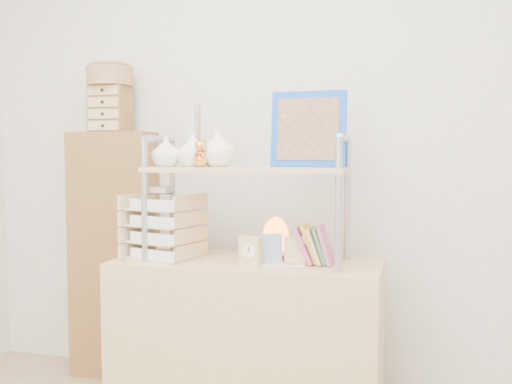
# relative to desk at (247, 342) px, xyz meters

# --- Properties ---
(room_shell) EXTENTS (3.42, 3.41, 2.61)m
(room_shell) POSITION_rel_desk_xyz_m (0.00, -0.81, 1.32)
(room_shell) COLOR silver
(room_shell) RESTS_ON ground
(desk) EXTENTS (1.20, 0.50, 0.75)m
(desk) POSITION_rel_desk_xyz_m (0.00, 0.00, 0.00)
(desk) COLOR tan
(desk) RESTS_ON ground
(cabinet) EXTENTS (0.47, 0.27, 1.35)m
(cabinet) POSITION_rel_desk_xyz_m (-0.88, 0.37, 0.30)
(cabinet) COLOR brown
(cabinet) RESTS_ON ground
(hutch) EXTENTS (0.90, 0.34, 0.76)m
(hutch) POSITION_rel_desk_xyz_m (-0.06, 0.01, 0.81)
(hutch) COLOR #979BA5
(hutch) RESTS_ON desk
(letter_tray) EXTENTS (0.32, 0.31, 0.33)m
(letter_tray) POSITION_rel_desk_xyz_m (-0.39, -0.05, 0.51)
(letter_tray) COLOR #DDB584
(letter_tray) RESTS_ON desk
(salt_lamp) EXTENTS (0.13, 0.12, 0.20)m
(salt_lamp) POSITION_rel_desk_xyz_m (0.12, 0.07, 0.47)
(salt_lamp) COLOR brown
(salt_lamp) RESTS_ON desk
(desk_clock) EXTENTS (0.10, 0.06, 0.13)m
(desk_clock) POSITION_rel_desk_xyz_m (0.05, -0.13, 0.44)
(desk_clock) COLOR tan
(desk_clock) RESTS_ON desk
(postcard_stand) EXTENTS (0.20, 0.11, 0.14)m
(postcard_stand) POSITION_rel_desk_xyz_m (0.18, -0.07, 0.41)
(postcard_stand) COLOR white
(postcard_stand) RESTS_ON desk
(drawer_chest) EXTENTS (0.20, 0.16, 0.25)m
(drawer_chest) POSITION_rel_desk_xyz_m (-0.88, 0.35, 1.10)
(drawer_chest) COLOR brown
(drawer_chest) RESTS_ON cabinet
(woven_basket) EXTENTS (0.25, 0.25, 0.10)m
(woven_basket) POSITION_rel_desk_xyz_m (-0.88, 0.35, 1.28)
(woven_basket) COLOR olive
(woven_basket) RESTS_ON drawer_chest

